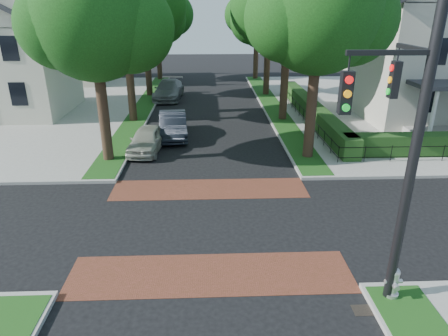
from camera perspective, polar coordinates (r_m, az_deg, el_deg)
The scene contains 23 objects.
ground at distance 15.82m, azimuth -2.03°, elevation -7.93°, with size 120.00×120.00×0.00m, color black.
sidewalk_ne at distance 38.86m, azimuth 28.18°, elevation 7.87°, with size 30.00×30.00×0.15m, color gray.
crosswalk_far at distance 18.66m, azimuth -2.09°, elevation -2.99°, with size 9.00×2.20×0.01m, color brown.
crosswalk_near at distance 13.14m, azimuth -1.93°, elevation -14.90°, with size 9.00×2.20×0.01m, color brown.
storm_drain at distance 12.51m, azimuth 19.41°, elevation -18.61°, with size 0.65×0.45×0.01m, color black.
grass_strip_ne at distance 34.13m, azimuth 6.96°, elevation 8.81°, with size 1.60×29.80×0.02m, color #1A4B15.
grass_strip_nw at distance 34.13m, azimuth -11.46°, elevation 8.53°, with size 1.60×29.80×0.02m, color #1A4B15.
tree_right_near at distance 21.67m, azimuth 13.59°, elevation 20.78°, with size 7.75×6.67×10.66m.
tree_right_mid at distance 29.48m, azimuth 9.37°, elevation 21.98°, with size 8.25×7.09×11.22m.
tree_right_far at distance 38.34m, azimuth 6.53°, elevation 20.46°, with size 7.25×6.23×9.74m.
tree_right_back at distance 47.26m, azimuth 4.86°, elevation 21.24°, with size 7.50×6.45×10.20m.
tree_left_near at distance 21.62m, azimuth -17.80°, elevation 19.41°, with size 7.50×6.45×10.20m.
tree_left_far at distance 38.31m, azimuth -11.11°, elevation 20.53°, with size 7.00×6.02×9.86m.
tree_left_back at distance 47.25m, azimuth -9.49°, elevation 21.21°, with size 7.75×6.66×10.44m.
hedge_main_road at distance 30.56m, azimuth 12.49°, elevation 8.02°, with size 1.00×18.00×1.20m, color #1C4016.
fence_main_road at distance 30.40m, azimuth 11.00°, elevation 7.78°, with size 0.06×18.00×0.90m, color black, non-canonical shape.
house_left_near at distance 35.40m, azimuth -29.29°, elevation 14.76°, with size 10.00×9.00×10.14m.
house_left_far at distance 48.34m, azimuth -22.00°, elevation 17.19°, with size 10.00×9.00×10.14m.
traffic_signal at distance 10.96m, azimuth 24.29°, elevation 3.10°, with size 2.17×2.00×8.00m.
parked_car_front at distance 23.70m, azimuth -10.95°, elevation 4.01°, with size 1.69×4.21×1.43m, color #B0B19F.
parked_car_middle at distance 26.11m, azimuth -7.30°, elevation 6.11°, with size 1.69×4.84×1.60m, color black.
parked_car_rear at distance 37.48m, azimuth -7.90°, elevation 11.01°, with size 2.35×5.77×1.67m, color slate.
fire_hydrant at distance 12.75m, azimuth 23.03°, elevation -14.81°, with size 0.53×0.56×0.99m.
Camera 1 is at (0.01, -13.70, 7.91)m, focal length 32.00 mm.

